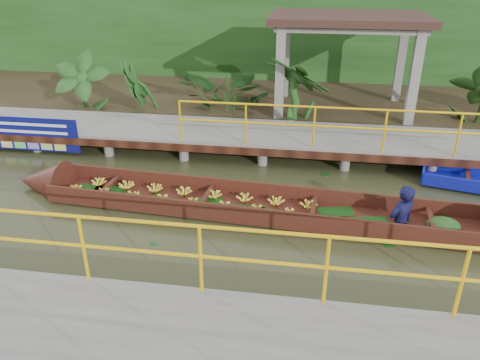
# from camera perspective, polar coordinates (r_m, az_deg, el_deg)

# --- Properties ---
(ground) EXTENTS (80.00, 80.00, 0.00)m
(ground) POSITION_cam_1_polar(r_m,az_deg,el_deg) (9.41, -5.14, -4.29)
(ground) COLOR #2B3018
(ground) RESTS_ON ground
(land_strip) EXTENTS (30.00, 8.00, 0.45)m
(land_strip) POSITION_cam_1_polar(r_m,az_deg,el_deg) (16.17, 1.04, 9.65)
(land_strip) COLOR #312618
(land_strip) RESTS_ON ground
(far_dock) EXTENTS (16.00, 2.06, 1.66)m
(far_dock) POSITION_cam_1_polar(r_m,az_deg,el_deg) (12.26, -1.43, 5.59)
(far_dock) COLOR slate
(far_dock) RESTS_ON ground
(pavilion) EXTENTS (4.40, 3.00, 3.00)m
(pavilion) POSITION_cam_1_polar(r_m,az_deg,el_deg) (14.35, 12.98, 17.59)
(pavilion) COLOR slate
(pavilion) RESTS_ON ground
(foliage_backdrop) EXTENTS (30.00, 0.80, 4.00)m
(foliage_backdrop) POSITION_cam_1_polar(r_m,az_deg,el_deg) (18.22, 2.19, 17.18)
(foliage_backdrop) COLOR #174014
(foliage_backdrop) RESTS_ON ground
(vendor_boat) EXTENTS (10.88, 1.84, 2.07)m
(vendor_boat) POSITION_cam_1_polar(r_m,az_deg,el_deg) (9.34, 3.38, -3.02)
(vendor_boat) COLOR #3C1610
(vendor_boat) RESTS_ON ground
(blue_banner) EXTENTS (2.84, 0.04, 0.89)m
(blue_banner) POSITION_cam_1_polar(r_m,az_deg,el_deg) (13.26, -24.61, 5.16)
(blue_banner) COLOR #0B0F5F
(blue_banner) RESTS_ON ground
(tropical_plants) EXTENTS (14.33, 1.33, 1.66)m
(tropical_plants) POSITION_cam_1_polar(r_m,az_deg,el_deg) (13.65, 6.04, 11.08)
(tropical_plants) COLOR #174014
(tropical_plants) RESTS_ON ground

